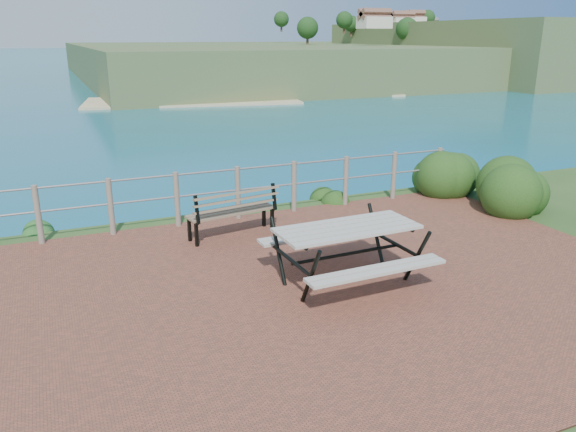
# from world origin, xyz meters

# --- Properties ---
(ground) EXTENTS (10.00, 7.00, 0.12)m
(ground) POSITION_xyz_m (0.00, 0.00, 0.00)
(ground) COLOR brown
(ground) RESTS_ON ground
(ocean) EXTENTS (1200.00, 1200.00, 0.00)m
(ocean) POSITION_xyz_m (0.00, 200.00, 0.00)
(ocean) COLOR #167886
(ocean) RESTS_ON ground
(safety_railing) EXTENTS (9.40, 0.10, 1.00)m
(safety_railing) POSITION_xyz_m (0.00, 3.35, 0.57)
(safety_railing) COLOR #6B5B4C
(safety_railing) RESTS_ON ground
(distant_bay) EXTENTS (290.00, 232.36, 24.00)m
(distant_bay) POSITION_xyz_m (173.07, 202.61, -1.52)
(distant_bay) COLOR #456130
(distant_bay) RESTS_ON ground
(picnic_table) EXTENTS (1.97, 1.69, 0.82)m
(picnic_table) POSITION_xyz_m (0.46, -0.02, 0.53)
(picnic_table) COLOR #9D978C
(picnic_table) RESTS_ON ground
(park_bench) EXTENTS (1.60, 0.64, 0.88)m
(park_bench) POSITION_xyz_m (-0.41, 2.46, 0.58)
(park_bench) COLOR brown
(park_bench) RESTS_ON ground
(shrub_right_front) EXTENTS (1.22, 1.22, 1.73)m
(shrub_right_front) POSITION_xyz_m (5.21, 1.81, 0.00)
(shrub_right_front) COLOR #183C12
(shrub_right_front) RESTS_ON ground
(shrub_right_edge) EXTENTS (1.22, 1.22, 1.74)m
(shrub_right_edge) POSITION_xyz_m (4.74, 3.49, 0.00)
(shrub_right_edge) COLOR #183C12
(shrub_right_edge) RESTS_ON ground
(shrub_lip_west) EXTENTS (0.68, 0.68, 0.38)m
(shrub_lip_west) POSITION_xyz_m (-3.41, 4.21, 0.00)
(shrub_lip_west) COLOR #1E501E
(shrub_lip_west) RESTS_ON ground
(shrub_lip_east) EXTENTS (0.78, 0.78, 0.52)m
(shrub_lip_east) POSITION_xyz_m (2.26, 3.87, 0.00)
(shrub_lip_east) COLOR #183C12
(shrub_lip_east) RESTS_ON ground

